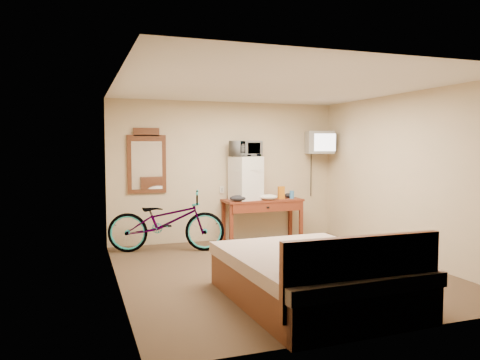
{
  "coord_description": "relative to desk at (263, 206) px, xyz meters",
  "views": [
    {
      "loc": [
        -2.55,
        -5.77,
        1.69
      ],
      "look_at": [
        -0.24,
        0.83,
        1.2
      ],
      "focal_mm": 35.0,
      "sensor_mm": 36.0,
      "label": 1
    }
  ],
  "objects": [
    {
      "name": "room",
      "position": [
        -0.61,
        -2.0,
        0.61
      ],
      "size": [
        4.6,
        4.64,
        2.5
      ],
      "color": "#463623",
      "rests_on": "ground"
    },
    {
      "name": "cloth_dark_a",
      "position": [
        -0.53,
        -0.15,
        0.17
      ],
      "size": [
        0.29,
        0.22,
        0.11
      ],
      "primitive_type": "ellipsoid",
      "color": "black",
      "rests_on": "desk"
    },
    {
      "name": "crt_television",
      "position": [
        1.14,
        0.02,
        1.14
      ],
      "size": [
        0.57,
        0.63,
        0.42
      ],
      "color": "black",
      "rests_on": "room"
    },
    {
      "name": "cloth_dark_b",
      "position": [
        0.56,
        0.1,
        0.16
      ],
      "size": [
        0.19,
        0.16,
        0.09
      ],
      "primitive_type": "ellipsoid",
      "color": "black",
      "rests_on": "desk"
    },
    {
      "name": "microwave",
      "position": [
        -0.31,
        0.06,
        1.03
      ],
      "size": [
        0.59,
        0.5,
        0.28
      ],
      "primitive_type": "imported",
      "rotation": [
        0.0,
        0.0,
        0.36
      ],
      "color": "white",
      "rests_on": "mini_fridge"
    },
    {
      "name": "cloth_cream",
      "position": [
        0.06,
        -0.12,
        0.16
      ],
      "size": [
        0.32,
        0.25,
        0.1
      ],
      "primitive_type": "ellipsoid",
      "color": "silver",
      "rests_on": "desk"
    },
    {
      "name": "wall_mirror",
      "position": [
        -2.03,
        0.27,
        0.8
      ],
      "size": [
        0.66,
        0.04,
        1.11
      ],
      "color": "brown",
      "rests_on": "room"
    },
    {
      "name": "snack_bag",
      "position": [
        0.34,
        -0.03,
        0.23
      ],
      "size": [
        0.12,
        0.07,
        0.23
      ],
      "primitive_type": "cube",
      "rotation": [
        0.0,
        0.0,
        0.03
      ],
      "color": "#CA6E12",
      "rests_on": "desk"
    },
    {
      "name": "blue_cup",
      "position": [
        0.55,
        -0.03,
        0.18
      ],
      "size": [
        0.08,
        0.08,
        0.14
      ],
      "primitive_type": "cylinder",
      "color": "#3B83CB",
      "rests_on": "desk"
    },
    {
      "name": "bicycle",
      "position": [
        -1.81,
        -0.3,
        -0.15
      ],
      "size": [
        1.97,
        1.09,
        0.98
      ],
      "primitive_type": "imported",
      "rotation": [
        0.0,
        0.0,
        1.32
      ],
      "color": "black",
      "rests_on": "floor"
    },
    {
      "name": "desk",
      "position": [
        0.0,
        0.0,
        0.0
      ],
      "size": [
        1.45,
        0.58,
        0.75
      ],
      "color": "brown",
      "rests_on": "floor"
    },
    {
      "name": "mini_fridge",
      "position": [
        -0.31,
        0.06,
        0.5
      ],
      "size": [
        0.57,
        0.56,
        0.77
      ],
      "color": "white",
      "rests_on": "desk"
    },
    {
      "name": "bed",
      "position": [
        -0.77,
        -3.37,
        -0.35
      ],
      "size": [
        1.72,
        2.24,
        0.9
      ],
      "color": "brown",
      "rests_on": "floor"
    }
  ]
}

